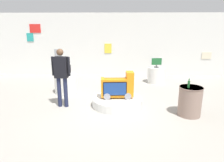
# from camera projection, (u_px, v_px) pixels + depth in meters

# --- Properties ---
(ground_plane) EXTENTS (30.00, 30.00, 0.00)m
(ground_plane) POSITION_uv_depth(u_px,v_px,m) (105.00, 110.00, 5.99)
(ground_plane) COLOR #9E998E
(back_wall_display) EXTENTS (11.80, 0.13, 2.98)m
(back_wall_display) POSITION_uv_depth(u_px,v_px,m) (110.00, 45.00, 9.84)
(back_wall_display) COLOR silver
(back_wall_display) RESTS_ON ground
(main_display_pedestal) EXTENTS (1.53, 1.53, 0.25)m
(main_display_pedestal) POSITION_uv_depth(u_px,v_px,m) (117.00, 101.00, 6.31)
(main_display_pedestal) COLOR silver
(main_display_pedestal) RESTS_ON ground
(novelty_firetruck_tv) EXTENTS (0.99, 0.45, 0.81)m
(novelty_firetruck_tv) POSITION_uv_depth(u_px,v_px,m) (118.00, 87.00, 6.18)
(novelty_firetruck_tv) COLOR gray
(novelty_firetruck_tv) RESTS_ON main_display_pedestal
(display_pedestal_left_rear) EXTENTS (0.71, 0.71, 0.68)m
(display_pedestal_left_rear) POSITION_uv_depth(u_px,v_px,m) (156.00, 75.00, 8.79)
(display_pedestal_left_rear) COLOR silver
(display_pedestal_left_rear) RESTS_ON ground
(tv_on_left_rear) EXTENTS (0.46, 0.21, 0.41)m
(tv_on_left_rear) POSITION_uv_depth(u_px,v_px,m) (157.00, 62.00, 8.64)
(tv_on_left_rear) COLOR black
(tv_on_left_rear) RESTS_ON display_pedestal_left_rear
(display_pedestal_center_rear) EXTENTS (0.82, 0.82, 0.68)m
(display_pedestal_center_rear) POSITION_uv_depth(u_px,v_px,m) (66.00, 84.00, 7.49)
(display_pedestal_center_rear) COLOR silver
(display_pedestal_center_rear) RESTS_ON ground
(tv_on_center_rear) EXTENTS (0.43, 0.24, 0.36)m
(tv_on_center_rear) POSITION_uv_depth(u_px,v_px,m) (65.00, 70.00, 7.35)
(tv_on_center_rear) COLOR black
(tv_on_center_rear) RESTS_ON display_pedestal_center_rear
(side_table_round) EXTENTS (0.63, 0.63, 0.81)m
(side_table_round) POSITION_uv_depth(u_px,v_px,m) (190.00, 101.00, 5.54)
(side_table_round) COLOR gray
(side_table_round) RESTS_ON ground
(bottle_on_side_table) EXTENTS (0.06, 0.06, 0.25)m
(bottle_on_side_table) POSITION_uv_depth(u_px,v_px,m) (189.00, 84.00, 5.34)
(bottle_on_side_table) COLOR #195926
(bottle_on_side_table) RESTS_ON side_table_round
(shopper_browsing_near_truck) EXTENTS (0.56, 0.24, 1.76)m
(shopper_browsing_near_truck) POSITION_uv_depth(u_px,v_px,m) (61.00, 73.00, 6.00)
(shopper_browsing_near_truck) COLOR #1E233F
(shopper_browsing_near_truck) RESTS_ON ground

